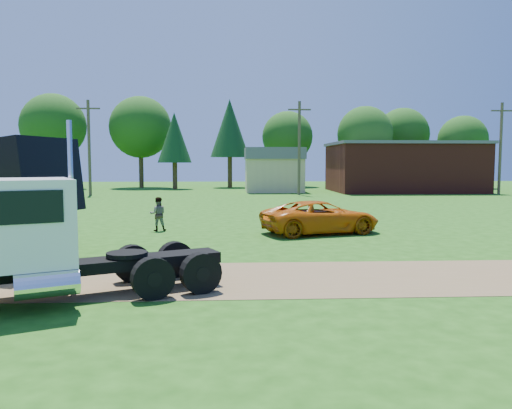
{
  "coord_description": "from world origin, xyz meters",
  "views": [
    {
      "loc": [
        -0.67,
        -13.17,
        3.11
      ],
      "look_at": [
        0.26,
        4.79,
        1.6
      ],
      "focal_mm": 35.0,
      "sensor_mm": 36.0,
      "label": 1
    }
  ],
  "objects": [
    {
      "name": "ground",
      "position": [
        0.0,
        0.0,
        0.0
      ],
      "size": [
        140.0,
        140.0,
        0.0
      ],
      "primitive_type": "plane",
      "color": "#1C4B10",
      "rests_on": "ground"
    },
    {
      "name": "dirt_track",
      "position": [
        0.0,
        0.0,
        0.01
      ],
      "size": [
        120.0,
        4.2,
        0.01
      ],
      "primitive_type": "cube",
      "color": "brown",
      "rests_on": "ground"
    },
    {
      "name": "brick_building",
      "position": [
        18.0,
        40.0,
        2.66
      ],
      "size": [
        15.4,
        10.4,
        5.3
      ],
      "color": "maroon",
      "rests_on": "ground"
    },
    {
      "name": "tan_shed",
      "position": [
        4.0,
        40.0,
        2.42
      ],
      "size": [
        6.2,
        5.4,
        4.7
      ],
      "color": "tan",
      "rests_on": "ground"
    },
    {
      "name": "orange_pickup",
      "position": [
        3.29,
        8.48,
        0.72
      ],
      "size": [
        5.68,
        3.83,
        1.45
      ],
      "primitive_type": "imported",
      "rotation": [
        0.0,
        0.0,
        1.87
      ],
      "color": "#C75909",
      "rests_on": "ground"
    },
    {
      "name": "utility_poles",
      "position": [
        6.0,
        35.0,
        4.71
      ],
      "size": [
        42.2,
        0.28,
        9.0
      ],
      "color": "#4B412A",
      "rests_on": "ground"
    },
    {
      "name": "white_semi_tractor",
      "position": [
        -5.06,
        -2.12,
        1.4
      ],
      "size": [
        6.82,
        4.66,
        4.1
      ],
      "rotation": [
        0.0,
        0.0,
        0.43
      ],
      "color": "black",
      "rests_on": "ground"
    },
    {
      "name": "spectator_b",
      "position": [
        -3.97,
        9.63,
        0.78
      ],
      "size": [
        0.83,
        0.69,
        1.55
      ],
      "primitive_type": "imported",
      "rotation": [
        0.0,
        0.0,
        3.29
      ],
      "color": "#999999",
      "rests_on": "ground"
    },
    {
      "name": "tree_row",
      "position": [
        2.22,
        49.59,
        6.95
      ],
      "size": [
        56.74,
        12.3,
        11.33
      ],
      "color": "#3B2C18",
      "rests_on": "ground"
    }
  ]
}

